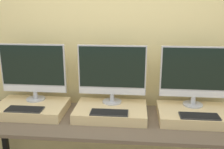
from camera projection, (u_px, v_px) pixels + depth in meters
name	position (u px, v px, depth m)	size (l,w,h in m)	color
wall_back	(114.00, 47.00, 2.40)	(8.00, 0.04, 2.60)	#DBC684
workbench	(110.00, 126.00, 2.18)	(2.43, 0.68, 0.74)	brown
wooden_riser_left	(32.00, 108.00, 2.28)	(0.63, 0.42, 0.09)	#D6B77F
monitor_left	(33.00, 70.00, 2.30)	(0.61, 0.18, 0.53)	#B2B2B7
keyboard_left	(25.00, 109.00, 2.14)	(0.31, 0.13, 0.01)	#2D2D2D
wooden_riser_center	(111.00, 111.00, 2.22)	(0.63, 0.42, 0.09)	#D6B77F
monitor_center	(112.00, 72.00, 2.23)	(0.61, 0.18, 0.53)	#B2B2B7
keyboard_center	(109.00, 112.00, 2.08)	(0.31, 0.13, 0.01)	#2D2D2D
wooden_riser_right	(195.00, 115.00, 2.15)	(0.63, 0.42, 0.09)	#D6B77F
monitor_right	(196.00, 74.00, 2.17)	(0.61, 0.18, 0.53)	#B2B2B7
keyboard_right	(199.00, 116.00, 2.01)	(0.31, 0.13, 0.01)	#2D2D2D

